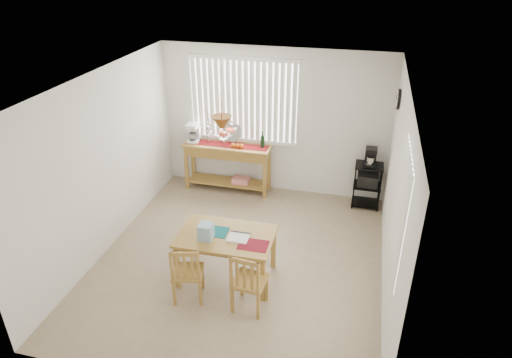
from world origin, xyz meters
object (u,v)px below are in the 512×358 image
(wire_cart, at_px, (368,181))
(dining_table, at_px, (226,240))
(chair_left, at_px, (187,273))
(chair_right, at_px, (249,282))
(sideboard, at_px, (228,156))
(cart_items, at_px, (371,157))

(wire_cart, distance_m, dining_table, 2.98)
(chair_left, bearing_deg, chair_right, 0.41)
(sideboard, distance_m, dining_table, 2.51)
(wire_cart, height_order, dining_table, wire_cart)
(dining_table, height_order, chair_left, chair_left)
(sideboard, relative_size, wire_cart, 2.01)
(sideboard, xyz_separation_m, dining_table, (0.71, -2.40, -0.07))
(sideboard, bearing_deg, chair_right, -68.44)
(dining_table, bearing_deg, cart_items, 53.57)
(dining_table, relative_size, chair_right, 1.48)
(cart_items, xyz_separation_m, chair_left, (-2.12, -2.95, -0.53))
(sideboard, bearing_deg, dining_table, -73.46)
(sideboard, bearing_deg, wire_cart, -0.20)
(chair_left, bearing_deg, cart_items, 54.33)
(chair_right, bearing_deg, cart_items, 65.82)
(chair_left, distance_m, chair_right, 0.80)
(sideboard, bearing_deg, cart_items, -0.01)
(chair_right, bearing_deg, chair_left, -179.59)
(cart_items, distance_m, dining_table, 3.00)
(wire_cart, relative_size, dining_table, 0.62)
(wire_cart, bearing_deg, sideboard, 179.80)
(dining_table, relative_size, chair_left, 1.53)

